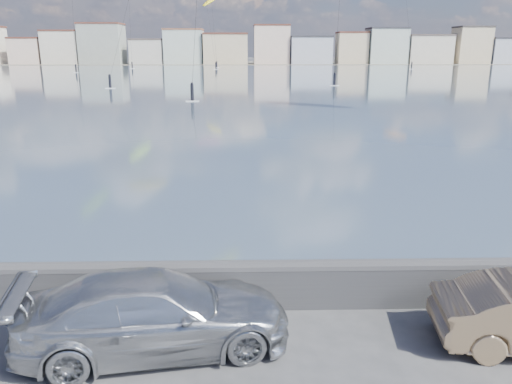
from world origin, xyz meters
TOP-DOWN VIEW (x-y plane):
  - bay_water at (0.00, 91.50)m, footprint 500.00×177.00m
  - far_shore_strip at (0.00, 200.00)m, footprint 500.00×60.00m
  - seawall at (0.00, 2.70)m, footprint 400.00×0.36m
  - far_buildings at (1.31, 186.00)m, footprint 240.79×13.26m
  - car_silver at (-0.91, 1.24)m, footprint 5.19×2.80m
  - kitesurfer_10 at (-9.09, 155.50)m, footprint 7.07×13.18m

SIDE VIEW (x-z plane):
  - bay_water at x=0.00m, z-range 0.01..0.01m
  - far_shore_strip at x=0.00m, z-range 0.01..0.01m
  - seawall at x=0.00m, z-range 0.04..1.12m
  - car_silver at x=-0.91m, z-range 0.00..1.43m
  - far_buildings at x=1.31m, z-range -1.27..13.33m
  - kitesurfer_10 at x=-9.09m, z-range 8.36..30.69m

